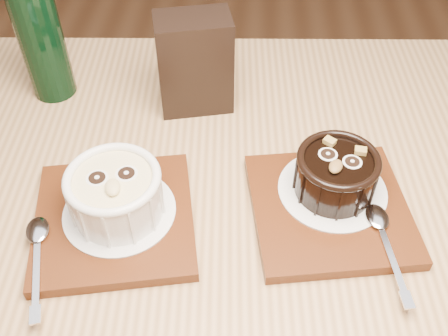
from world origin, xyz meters
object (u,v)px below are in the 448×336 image
object	(u,v)px
condiment_stand	(195,64)
green_bottle	(41,39)
ramekin_white	(115,192)
ramekin_dark	(336,172)
table	(237,273)
tray_left	(115,220)
tray_right	(329,209)

from	to	relation	value
condiment_stand	green_bottle	bearing A→B (deg)	174.84
ramekin_white	ramekin_dark	size ratio (longest dim) A/B	1.11
table	green_bottle	world-z (taller)	green_bottle
condiment_stand	green_bottle	distance (m)	0.21
tray_left	tray_right	world-z (taller)	same
table	ramekin_dark	world-z (taller)	ramekin_dark
ramekin_white	tray_right	world-z (taller)	ramekin_white
condiment_stand	tray_right	bearing A→B (deg)	-47.90
ramekin_white	ramekin_dark	world-z (taller)	ramekin_white
table	ramekin_white	world-z (taller)	ramekin_white
tray_left	table	bearing A→B (deg)	-0.68
table	tray_right	distance (m)	0.15
condiment_stand	green_bottle	size ratio (longest dim) A/B	0.61
ramekin_white	ramekin_dark	bearing A→B (deg)	-4.66
table	ramekin_dark	xyz separation A→B (m)	(0.11, 0.05, 0.14)
green_bottle	table	bearing A→B (deg)	-40.87
ramekin_white	tray_right	bearing A→B (deg)	-9.74
table	ramekin_dark	distance (m)	0.18
ramekin_dark	table	bearing A→B (deg)	-131.52
condiment_stand	table	bearing A→B (deg)	-72.81
table	tray_left	xyz separation A→B (m)	(-0.14, 0.00, 0.10)
ramekin_white	condiment_stand	size ratio (longest dim) A/B	0.76
ramekin_white	green_bottle	bearing A→B (deg)	106.07
tray_left	ramekin_dark	distance (m)	0.26
tray_right	green_bottle	bearing A→B (deg)	151.22
green_bottle	condiment_stand	bearing A→B (deg)	-5.16
tray_left	ramekin_white	distance (m)	0.04
table	ramekin_white	distance (m)	0.20
ramekin_white	ramekin_dark	distance (m)	0.25
tray_left	condiment_stand	distance (m)	0.24
tray_left	ramekin_dark	size ratio (longest dim) A/B	1.87
ramekin_white	green_bottle	xyz separation A→B (m)	(-0.14, 0.24, 0.04)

